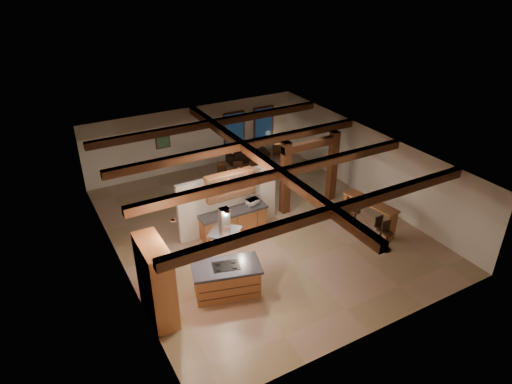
{
  "coord_description": "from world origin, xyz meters",
  "views": [
    {
      "loc": [
        -7.02,
        -12.29,
        9.09
      ],
      "look_at": [
        0.13,
        0.5,
        1.2
      ],
      "focal_mm": 32.0,
      "sensor_mm": 36.0,
      "label": 1
    }
  ],
  "objects_px": {
    "bar_counter": "(370,210)",
    "kitchen_island": "(227,279)",
    "sofa": "(248,154)",
    "dining_table": "(239,184)"
  },
  "relations": [
    {
      "from": "kitchen_island",
      "to": "sofa",
      "type": "xyz_separation_m",
      "value": [
        5.1,
        8.15,
        -0.2
      ]
    },
    {
      "from": "kitchen_island",
      "to": "dining_table",
      "type": "bearing_deg",
      "value": 59.31
    },
    {
      "from": "sofa",
      "to": "bar_counter",
      "type": "xyz_separation_m",
      "value": [
        0.94,
        -7.5,
        0.46
      ]
    },
    {
      "from": "dining_table",
      "to": "bar_counter",
      "type": "distance_m",
      "value": 5.58
    },
    {
      "from": "kitchen_island",
      "to": "dining_table",
      "type": "height_order",
      "value": "kitchen_island"
    },
    {
      "from": "sofa",
      "to": "bar_counter",
      "type": "distance_m",
      "value": 7.57
    },
    {
      "from": "sofa",
      "to": "bar_counter",
      "type": "bearing_deg",
      "value": 103.76
    },
    {
      "from": "kitchen_island",
      "to": "sofa",
      "type": "height_order",
      "value": "kitchen_island"
    },
    {
      "from": "bar_counter",
      "to": "kitchen_island",
      "type": "bearing_deg",
      "value": -173.79
    },
    {
      "from": "kitchen_island",
      "to": "dining_table",
      "type": "relative_size",
      "value": 1.08
    }
  ]
}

